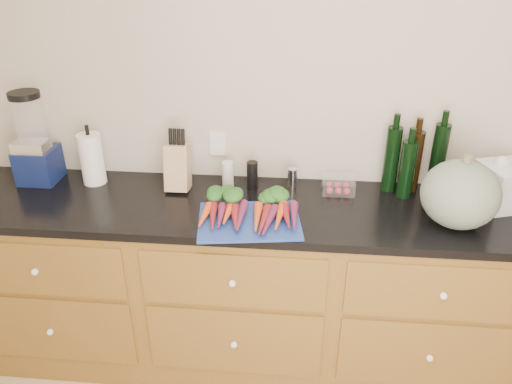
# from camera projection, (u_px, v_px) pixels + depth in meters

# --- Properties ---
(wall_back) EXTENTS (4.10, 0.05, 2.60)m
(wall_back) POSITION_uv_depth(u_px,v_px,m) (338.00, 112.00, 2.44)
(wall_back) COLOR beige
(wall_back) RESTS_ON ground
(cabinets) EXTENTS (3.60, 0.64, 0.90)m
(cabinets) POSITION_uv_depth(u_px,v_px,m) (329.00, 292.00, 2.54)
(cabinets) COLOR brown
(cabinets) RESTS_ON ground
(countertop) EXTENTS (3.64, 0.62, 0.04)m
(countertop) POSITION_uv_depth(u_px,v_px,m) (336.00, 212.00, 2.33)
(countertop) COLOR black
(countertop) RESTS_ON cabinets
(cutting_board) EXTENTS (0.49, 0.40, 0.01)m
(cutting_board) POSITION_uv_depth(u_px,v_px,m) (249.00, 221.00, 2.21)
(cutting_board) COLOR navy
(cutting_board) RESTS_ON countertop
(carrots) EXTENTS (0.44, 0.32, 0.06)m
(carrots) POSITION_uv_depth(u_px,v_px,m) (250.00, 210.00, 2.23)
(carrots) COLOR #ED4D1B
(carrots) RESTS_ON cutting_board
(squash) EXTENTS (0.33, 0.33, 0.30)m
(squash) POSITION_uv_depth(u_px,v_px,m) (460.00, 194.00, 2.13)
(squash) COLOR #596857
(squash) RESTS_ON countertop
(blender_appliance) EXTENTS (0.19, 0.19, 0.47)m
(blender_appliance) POSITION_uv_depth(u_px,v_px,m) (34.00, 143.00, 2.49)
(blender_appliance) COLOR #0F1A49
(blender_appliance) RESTS_ON countertop
(paper_towel) EXTENTS (0.12, 0.12, 0.26)m
(paper_towel) POSITION_uv_depth(u_px,v_px,m) (92.00, 159.00, 2.50)
(paper_towel) COLOR white
(paper_towel) RESTS_ON countertop
(knife_block) EXTENTS (0.11, 0.11, 0.23)m
(knife_block) POSITION_uv_depth(u_px,v_px,m) (178.00, 167.00, 2.46)
(knife_block) COLOR tan
(knife_block) RESTS_ON countertop
(grinder_salt) EXTENTS (0.06, 0.06, 0.13)m
(grinder_salt) POSITION_uv_depth(u_px,v_px,m) (228.00, 174.00, 2.49)
(grinder_salt) COLOR silver
(grinder_salt) RESTS_ON countertop
(grinder_pepper) EXTENTS (0.05, 0.05, 0.14)m
(grinder_pepper) POSITION_uv_depth(u_px,v_px,m) (252.00, 175.00, 2.48)
(grinder_pepper) COLOR black
(grinder_pepper) RESTS_ON countertop
(canister_chrome) EXTENTS (0.05, 0.05, 0.11)m
(canister_chrome) POSITION_uv_depth(u_px,v_px,m) (292.00, 179.00, 2.47)
(canister_chrome) COLOR white
(canister_chrome) RESTS_ON countertop
(tomato_box) EXTENTS (0.16, 0.13, 0.07)m
(tomato_box) POSITION_uv_depth(u_px,v_px,m) (338.00, 185.00, 2.45)
(tomato_box) COLOR white
(tomato_box) RESTS_ON countertop
(bottles) EXTENTS (0.29, 0.15, 0.35)m
(bottles) POSITION_uv_depth(u_px,v_px,m) (413.00, 162.00, 2.40)
(bottles) COLOR black
(bottles) RESTS_ON countertop
(grocery_bag) EXTENTS (0.32, 0.29, 0.20)m
(grocery_bag) POSITION_uv_depth(u_px,v_px,m) (510.00, 185.00, 2.32)
(grocery_bag) COLOR white
(grocery_bag) RESTS_ON countertop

